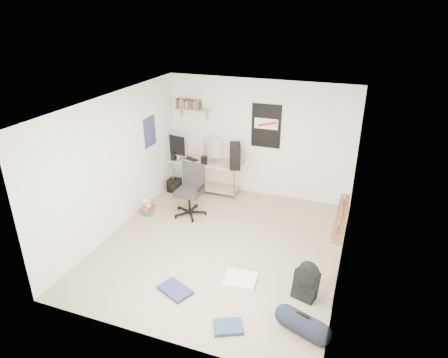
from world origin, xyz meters
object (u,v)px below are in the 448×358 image
(desk, at_px, (208,175))
(office_chair, at_px, (189,192))
(book_stack, at_px, (148,208))
(duffel_bag, at_px, (303,324))
(backpack, at_px, (306,285))

(desk, relative_size, office_chair, 1.52)
(office_chair, xyz_separation_m, book_stack, (-0.77, -0.29, -0.34))
(desk, xyz_separation_m, duffel_bag, (2.76, -3.51, -0.22))
(duffel_bag, bearing_deg, desk, 148.77)
(backpack, xyz_separation_m, duffel_bag, (0.09, -0.70, -0.06))
(office_chair, height_order, duffel_bag, office_chair)
(desk, xyz_separation_m, book_stack, (-0.68, -1.48, -0.22))
(desk, height_order, book_stack, desk)
(backpack, distance_m, duffel_bag, 0.71)
(duffel_bag, xyz_separation_m, book_stack, (-3.43, 2.04, 0.01))
(backpack, xyz_separation_m, book_stack, (-3.35, 1.33, -0.05))
(duffel_bag, bearing_deg, book_stack, 169.97)
(backpack, relative_size, duffel_bag, 0.81)
(office_chair, bearing_deg, duffel_bag, -39.72)
(duffel_bag, bearing_deg, backpack, 117.55)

